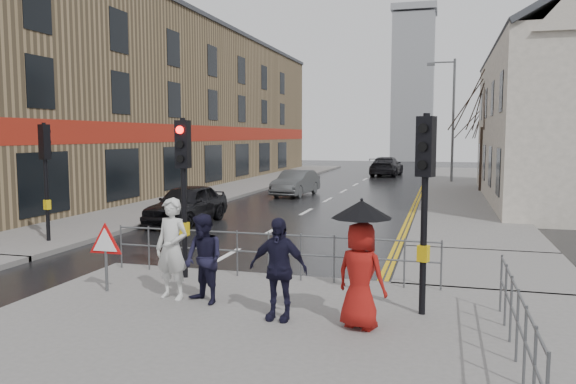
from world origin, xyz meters
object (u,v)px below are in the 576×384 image
Objects in this scene: car_parked at (187,204)px; pedestrian_with_umbrella at (361,259)px; pedestrian_a at (172,249)px; pedestrian_b at (204,259)px; pedestrian_d at (278,269)px; car_mid at (296,183)px.

pedestrian_with_umbrella is at bearing -49.45° from car_parked.
car_parked is (-4.09, 9.07, -0.38)m from pedestrian_a.
pedestrian_d reaches higher than pedestrian_b.
car_mid is at bearing 84.83° from car_parked.
car_parked reaches higher than car_mid.
pedestrian_d reaches higher than car_mid.
pedestrian_a reaches higher than car_mid.
car_parked is at bearing 127.05° from pedestrian_d.
pedestrian_b is at bearing 1.05° from pedestrian_a.
pedestrian_d is (-1.37, 0.05, -0.26)m from pedestrian_with_umbrella.
pedestrian_b is at bearing 166.07° from pedestrian_d.
pedestrian_with_umbrella is at bearing -66.78° from car_mid.
pedestrian_with_umbrella is 12.42m from car_parked.
pedestrian_d is at bearing 11.03° from pedestrian_b.
pedestrian_b reaches higher than car_mid.
car_mid is at bearing 107.56° from pedestrian_with_umbrella.
car_parked is 10.41m from car_mid.
pedestrian_b is 19.81m from car_mid.
pedestrian_b is at bearing -74.38° from car_mid.
car_parked is (-4.77, 9.19, -0.25)m from pedestrian_b.
pedestrian_a is 1.11× the size of pedestrian_d.
pedestrian_d is 0.42× the size of car_mid.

